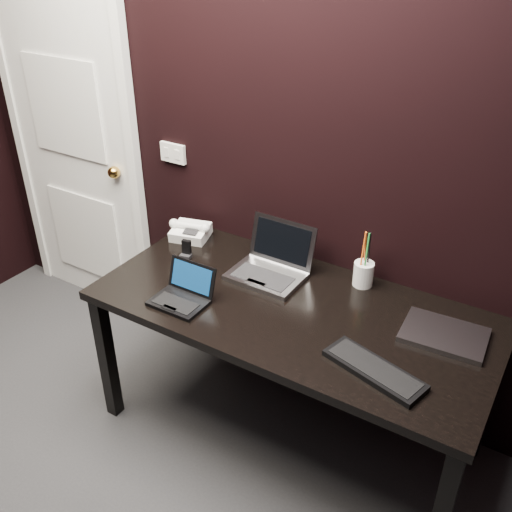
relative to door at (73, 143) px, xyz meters
The scene contains 11 objects.
wall_back 1.37m from the door, ahead, with size 4.00×4.00×0.00m, color black.
door is the anchor object (origin of this frame).
wall_switch 0.73m from the door, ahead, with size 0.15×0.02×0.10m.
desk 1.73m from the door, 12.82° to the right, with size 1.70×0.80×0.74m.
netbook 1.39m from the door, 25.59° to the right, with size 0.23×0.21×0.15m.
silver_laptop 1.48m from the door, ahead, with size 0.33×0.30×0.23m.
ext_keyboard 2.20m from the door, 15.46° to the right, with size 0.40×0.23×0.02m.
closed_laptop 2.29m from the door, ahead, with size 0.33×0.25×0.02m.
desk_phone 0.96m from the door, ahead, with size 0.23×0.21×0.11m.
mobile_phone 1.09m from the door, 15.64° to the right, with size 0.06×0.05×0.09m.
pen_cup 1.86m from the door, ahead, with size 0.12×0.12×0.26m.
Camera 1 is at (1.21, -0.36, 2.15)m, focal length 40.00 mm.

